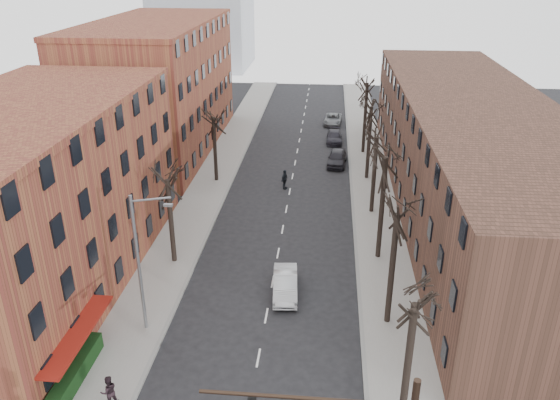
# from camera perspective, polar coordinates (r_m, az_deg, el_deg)

# --- Properties ---
(sidewalk_left) EXTENTS (4.00, 90.00, 0.15)m
(sidewalk_left) POSITION_cam_1_polar(r_m,az_deg,el_deg) (56.74, -6.84, 2.45)
(sidewalk_left) COLOR gray
(sidewalk_left) RESTS_ON ground
(sidewalk_right) EXTENTS (4.00, 90.00, 0.15)m
(sidewalk_right) POSITION_cam_1_polar(r_m,az_deg,el_deg) (55.75, 9.48, 1.88)
(sidewalk_right) COLOR gray
(sidewalk_right) RESTS_ON ground
(building_left_near) EXTENTS (12.00, 26.00, 12.00)m
(building_left_near) POSITION_cam_1_polar(r_m,az_deg,el_deg) (39.95, -24.46, -0.14)
(building_left_near) COLOR brown
(building_left_near) RESTS_ON ground
(building_left_far) EXTENTS (12.00, 28.00, 14.00)m
(building_left_far) POSITION_cam_1_polar(r_m,az_deg,el_deg) (65.05, -12.59, 11.29)
(building_left_far) COLOR brown
(building_left_far) RESTS_ON ground
(building_right) EXTENTS (12.00, 50.00, 10.00)m
(building_right) POSITION_cam_1_polar(r_m,az_deg,el_deg) (50.72, 19.28, 4.48)
(building_right) COLOR #503125
(building_right) RESTS_ON ground
(awning_left) EXTENTS (1.20, 7.00, 0.15)m
(awning_left) POSITION_cam_1_polar(r_m,az_deg,el_deg) (33.38, -19.69, -16.55)
(awning_left) COLOR maroon
(awning_left) RESTS_ON ground
(hedge) EXTENTS (0.80, 6.00, 1.00)m
(hedge) POSITION_cam_1_polar(r_m,az_deg,el_deg) (32.34, -20.75, -16.75)
(hedge) COLOR #133312
(hedge) RESTS_ON sidewalk_left
(tree_right_b) EXTENTS (5.20, 5.20, 10.80)m
(tree_right_b) POSITION_cam_1_polar(r_m,az_deg,el_deg) (35.65, 11.08, -12.44)
(tree_right_b) COLOR black
(tree_right_b) RESTS_ON ground
(tree_right_c) EXTENTS (5.20, 5.20, 11.60)m
(tree_right_c) POSITION_cam_1_polar(r_m,az_deg,el_deg) (42.31, 10.16, -5.96)
(tree_right_c) COLOR black
(tree_right_c) RESTS_ON ground
(tree_right_d) EXTENTS (5.20, 5.20, 10.00)m
(tree_right_d) POSITION_cam_1_polar(r_m,az_deg,el_deg) (49.37, 9.50, -1.28)
(tree_right_d) COLOR black
(tree_right_d) RESTS_ON ground
(tree_right_e) EXTENTS (5.20, 5.20, 10.80)m
(tree_right_e) POSITION_cam_1_polar(r_m,az_deg,el_deg) (56.68, 9.01, 2.21)
(tree_right_e) COLOR black
(tree_right_e) RESTS_ON ground
(tree_right_f) EXTENTS (5.20, 5.20, 11.60)m
(tree_right_f) POSITION_cam_1_polar(r_m,az_deg,el_deg) (64.15, 8.64, 4.89)
(tree_right_f) COLOR black
(tree_right_f) RESTS_ON ground
(tree_left_a) EXTENTS (5.20, 5.20, 9.50)m
(tree_left_a) POSITION_cam_1_polar(r_m,az_deg,el_deg) (41.88, -10.94, -6.37)
(tree_left_a) COLOR black
(tree_left_a) RESTS_ON ground
(tree_left_b) EXTENTS (5.20, 5.20, 9.50)m
(tree_left_b) POSITION_cam_1_polar(r_m,az_deg,el_deg) (55.79, -6.64, 1.98)
(tree_left_b) COLOR black
(tree_left_b) RESTS_ON ground
(streetlight) EXTENTS (2.45, 0.22, 9.03)m
(streetlight) POSITION_cam_1_polar(r_m,az_deg,el_deg) (32.68, -14.35, -5.95)
(streetlight) COLOR slate
(streetlight) RESTS_ON ground
(silver_sedan) EXTENTS (1.95, 4.70, 1.51)m
(silver_sedan) POSITION_cam_1_polar(r_m,az_deg,el_deg) (37.19, 0.56, -8.78)
(silver_sedan) COLOR #B2B5B9
(silver_sedan) RESTS_ON ground
(parked_car_near) EXTENTS (2.37, 4.92, 1.62)m
(parked_car_near) POSITION_cam_1_polar(r_m,az_deg,el_deg) (59.80, 5.98, 4.41)
(parked_car_near) COLOR black
(parked_car_near) RESTS_ON ground
(parked_car_mid) EXTENTS (1.91, 4.61, 1.33)m
(parked_car_mid) POSITION_cam_1_polar(r_m,az_deg,el_deg) (67.33, 5.70, 6.59)
(parked_car_mid) COLOR black
(parked_car_mid) RESTS_ON ground
(parked_car_far) EXTENTS (2.61, 4.99, 1.34)m
(parked_car_far) POSITION_cam_1_polar(r_m,az_deg,el_deg) (74.71, 5.55, 8.39)
(parked_car_far) COLOR slate
(parked_car_far) RESTS_ON ground
(pedestrian_b) EXTENTS (1.09, 1.04, 1.76)m
(pedestrian_b) POSITION_cam_1_polar(r_m,az_deg,el_deg) (30.27, -17.45, -18.52)
(pedestrian_b) COLOR black
(pedestrian_b) RESTS_ON sidewalk_left
(pedestrian_crossing) EXTENTS (0.88, 1.24, 1.96)m
(pedestrian_crossing) POSITION_cam_1_polar(r_m,az_deg,el_deg) (53.20, 0.48, 2.16)
(pedestrian_crossing) COLOR black
(pedestrian_crossing) RESTS_ON ground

